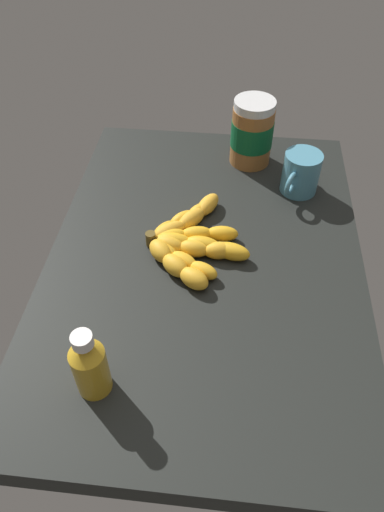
# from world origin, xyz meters

# --- Properties ---
(ground_plane) EXTENTS (0.87, 0.60, 0.05)m
(ground_plane) POSITION_xyz_m (0.00, 0.00, -0.02)
(ground_plane) COLOR black
(banana_bunch) EXTENTS (0.28, 0.21, 0.04)m
(banana_bunch) POSITION_xyz_m (0.02, 0.03, 0.02)
(banana_bunch) COLOR gold
(banana_bunch) RESTS_ON ground_plane
(peanut_butter_jar) EXTENTS (0.10, 0.10, 0.15)m
(peanut_butter_jar) POSITION_xyz_m (0.32, -0.08, 0.08)
(peanut_butter_jar) COLOR #9E602D
(peanut_butter_jar) RESTS_ON ground_plane
(honey_bottle) EXTENTS (0.05, 0.05, 0.13)m
(honey_bottle) POSITION_xyz_m (-0.29, 0.14, 0.06)
(honey_bottle) COLOR gold
(honey_bottle) RESTS_ON ground_plane
(coffee_mug) EXTENTS (0.11, 0.08, 0.09)m
(coffee_mug) POSITION_xyz_m (0.22, -0.19, 0.05)
(coffee_mug) COLOR teal
(coffee_mug) RESTS_ON ground_plane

